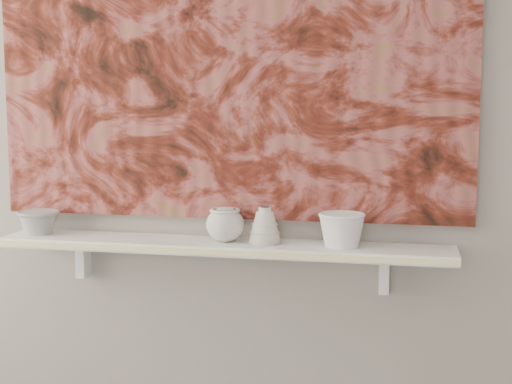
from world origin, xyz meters
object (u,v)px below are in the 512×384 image
(bowl_grey, at_px, (38,222))
(bell_vessel, at_px, (265,225))
(bowl_white, at_px, (342,230))
(cup_cream, at_px, (225,224))
(painting, at_px, (227,41))
(shelf, at_px, (222,246))

(bowl_grey, bearing_deg, bell_vessel, 0.00)
(bowl_white, bearing_deg, cup_cream, 180.00)
(painting, xyz_separation_m, bell_vessel, (0.13, -0.08, -0.55))
(bowl_grey, bearing_deg, shelf, 0.00)
(shelf, xyz_separation_m, bell_vessel, (0.13, 0.00, 0.07))
(shelf, xyz_separation_m, cup_cream, (0.01, 0.00, 0.07))
(shelf, height_order, cup_cream, cup_cream)
(bell_vessel, distance_m, bowl_white, 0.23)
(bell_vessel, bearing_deg, bowl_grey, 180.00)
(shelf, distance_m, bell_vessel, 0.15)
(bowl_grey, distance_m, cup_cream, 0.62)
(painting, bearing_deg, bell_vessel, -30.89)
(painting, relative_size, bowl_grey, 11.00)
(bell_vessel, bearing_deg, cup_cream, 180.00)
(shelf, height_order, bell_vessel, bell_vessel)
(bowl_grey, height_order, cup_cream, cup_cream)
(cup_cream, bearing_deg, bowl_white, 0.00)
(shelf, relative_size, bell_vessel, 12.64)
(bowl_grey, xyz_separation_m, cup_cream, (0.62, 0.00, 0.01))
(shelf, bearing_deg, painting, 90.00)
(cup_cream, xyz_separation_m, bowl_white, (0.35, 0.00, -0.00))
(bowl_grey, height_order, bowl_white, bowl_white)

